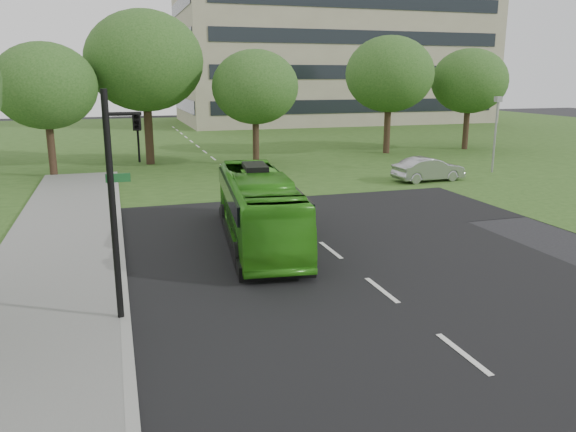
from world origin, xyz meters
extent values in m
plane|color=black|center=(0.00, 0.00, 0.00)|extent=(160.00, 160.00, 0.00)
cube|color=black|center=(0.00, 20.00, 0.01)|extent=(14.00, 120.00, 0.01)
cube|color=black|center=(0.00, 14.00, 0.01)|extent=(80.00, 12.00, 0.01)
cube|color=silver|center=(0.00, 15.00, 0.02)|extent=(0.15, 90.00, 0.01)
cube|color=#2D4E1A|center=(0.00, 45.00, 0.01)|extent=(120.00, 60.00, 0.01)
cube|color=gray|center=(22.00, 62.00, 12.50)|extent=(40.00, 20.00, 25.00)
cube|color=black|center=(22.00, 51.95, 12.50)|extent=(36.80, 0.10, 23.00)
cube|color=black|center=(1.95, 62.00, 12.50)|extent=(0.10, 18.40, 23.00)
cylinder|color=black|center=(-10.71, 25.23, 1.52)|extent=(0.46, 0.46, 3.03)
ellipsoid|color=#214918|center=(-10.71, 25.23, 5.44)|extent=(6.02, 6.02, 5.12)
cylinder|color=black|center=(-4.68, 28.59, 1.92)|extent=(0.58, 0.58, 3.84)
ellipsoid|color=#214918|center=(-4.68, 28.59, 7.00)|extent=(7.90, 7.90, 6.71)
cylinder|color=black|center=(2.34, 26.10, 1.47)|extent=(0.44, 0.44, 2.95)
ellipsoid|color=#214918|center=(2.34, 26.10, 5.29)|extent=(5.86, 5.86, 4.98)
cylinder|color=black|center=(13.81, 28.93, 1.71)|extent=(0.51, 0.51, 3.42)
ellipsoid|color=#214918|center=(13.81, 28.93, 6.16)|extent=(6.87, 6.87, 5.84)
cylinder|color=black|center=(21.36, 29.31, 1.57)|extent=(0.47, 0.47, 3.15)
ellipsoid|color=#214918|center=(21.36, 29.31, 5.63)|extent=(6.20, 6.20, 5.27)
imported|color=#35981A|center=(-2.15, 7.79, 1.30)|extent=(3.21, 9.49, 2.59)
imported|color=#9C9DA0|center=(10.48, 17.00, 0.70)|extent=(4.35, 1.80, 1.40)
cylinder|color=black|center=(-7.20, 2.00, 2.86)|extent=(0.16, 0.16, 5.72)
cylinder|color=black|center=(-6.80, 2.00, 5.14)|extent=(0.80, 0.09, 0.09)
imported|color=black|center=(-6.51, 2.00, 4.57)|extent=(0.23, 0.26, 1.14)
cube|color=#195926|center=(-7.03, 2.00, 3.66)|extent=(0.57, 0.05, 0.21)
cylinder|color=gray|center=(16.00, 18.45, 2.25)|extent=(0.13, 0.13, 4.50)
cube|color=gray|center=(16.00, 18.45, 4.61)|extent=(0.50, 0.47, 0.34)
camera|label=1|loc=(-7.07, -11.65, 5.98)|focal=35.00mm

